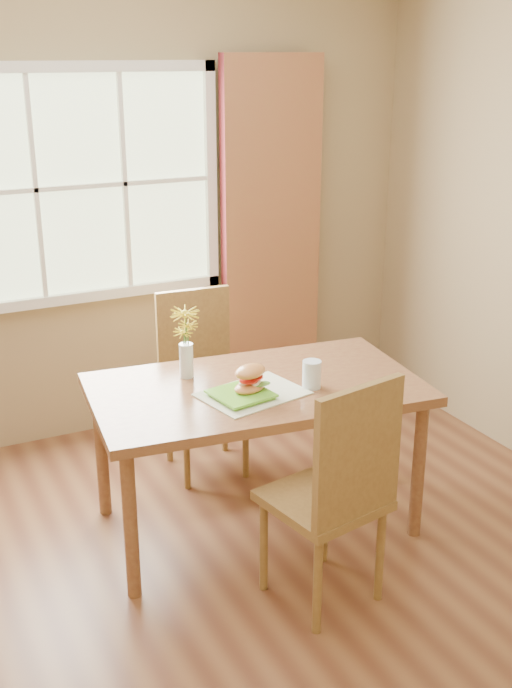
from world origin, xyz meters
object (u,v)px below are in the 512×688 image
Objects in this scene: chair_far at (200,373)px; water_glass at (312,375)px; dining_table at (256,400)px; chair_near at (339,486)px; flower_vase at (186,336)px; croissant_sandwich at (250,379)px.

chair_far is 0.91m from water_glass.
dining_table is at bearing -86.17° from chair_far.
chair_near is at bearing -82.20° from dining_table.
chair_near is 0.65m from water_glass.
flower_vase is at bearing 95.26° from chair_near.
chair_far is at bearing 79.69° from chair_near.
flower_vase reaches higher than water_glass.
flower_vase is at bearing 141.14° from water_glass.
chair_far is 0.67m from flower_vase.
water_glass is at bearing -27.07° from dining_table.
chair_far reaches higher than water_glass.
water_glass is (0.29, -0.05, -0.02)m from croissant_sandwich.
dining_table is 0.72m from chair_far.
croissant_sandwich reaches higher than dining_table.
croissant_sandwich is at bearing -61.96° from flower_vase.
dining_table is 1.56× the size of chair_near.
croissant_sandwich is at bearing 88.02° from chair_near.
flower_vase is (-0.18, 0.33, 0.13)m from croissant_sandwich.
flower_vase is at bearing 143.60° from dining_table.
chair_far is (0.01, 0.71, -0.12)m from dining_table.
dining_table is at bearing 80.63° from chair_near.
chair_far is at bearing 95.91° from dining_table.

